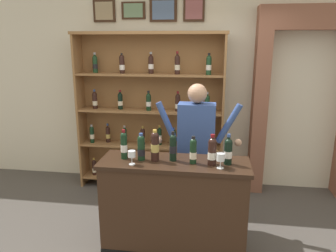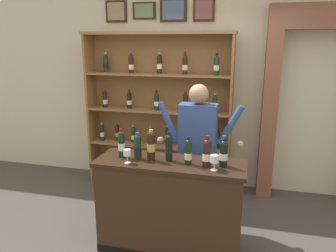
# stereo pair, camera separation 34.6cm
# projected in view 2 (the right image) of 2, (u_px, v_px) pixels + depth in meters

# --- Properties ---
(ground_plane) EXTENTS (14.00, 14.00, 0.02)m
(ground_plane) POSITION_uv_depth(u_px,v_px,m) (166.00, 248.00, 3.40)
(ground_plane) COLOR #47423D
(back_wall) EXTENTS (12.00, 0.19, 3.41)m
(back_wall) POSITION_uv_depth(u_px,v_px,m) (197.00, 69.00, 4.66)
(back_wall) COLOR beige
(back_wall) RESTS_ON ground
(wine_shelf) EXTENTS (2.09, 0.34, 2.21)m
(wine_shelf) POSITION_uv_depth(u_px,v_px,m) (159.00, 109.00, 4.59)
(wine_shelf) COLOR olive
(wine_shelf) RESTS_ON ground
(archway_doorway) EXTENTS (1.38, 0.45, 2.53)m
(archway_doorway) POSITION_uv_depth(u_px,v_px,m) (318.00, 95.00, 4.22)
(archway_doorway) COLOR brown
(archway_doorway) RESTS_ON ground
(tasting_counter) EXTENTS (1.46, 0.49, 0.96)m
(tasting_counter) POSITION_uv_depth(u_px,v_px,m) (170.00, 206.00, 3.27)
(tasting_counter) COLOR #382316
(tasting_counter) RESTS_ON ground
(shopkeeper) EXTENTS (0.98, 0.22, 1.64)m
(shopkeeper) POSITION_uv_depth(u_px,v_px,m) (198.00, 140.00, 3.63)
(shopkeeper) COLOR #2D3347
(shopkeeper) RESTS_ON ground
(tasting_bottle_super_tuscan) EXTENTS (0.07, 0.07, 0.30)m
(tasting_bottle_super_tuscan) POSITION_uv_depth(u_px,v_px,m) (121.00, 143.00, 3.23)
(tasting_bottle_super_tuscan) COLOR black
(tasting_bottle_super_tuscan) RESTS_ON tasting_counter
(tasting_bottle_riserva) EXTENTS (0.07, 0.07, 0.27)m
(tasting_bottle_riserva) POSITION_uv_depth(u_px,v_px,m) (138.00, 146.00, 3.18)
(tasting_bottle_riserva) COLOR black
(tasting_bottle_riserva) RESTS_ON tasting_counter
(tasting_bottle_vin_santo) EXTENTS (0.08, 0.08, 0.31)m
(tasting_bottle_vin_santo) POSITION_uv_depth(u_px,v_px,m) (151.00, 145.00, 3.14)
(tasting_bottle_vin_santo) COLOR black
(tasting_bottle_vin_santo) RESTS_ON tasting_counter
(tasting_bottle_chianti) EXTENTS (0.07, 0.07, 0.29)m
(tasting_bottle_chianti) POSITION_uv_depth(u_px,v_px,m) (169.00, 147.00, 3.13)
(tasting_bottle_chianti) COLOR black
(tasting_bottle_chianti) RESTS_ON tasting_counter
(tasting_bottle_grappa) EXTENTS (0.07, 0.07, 0.27)m
(tasting_bottle_grappa) POSITION_uv_depth(u_px,v_px,m) (188.00, 151.00, 3.05)
(tasting_bottle_grappa) COLOR black
(tasting_bottle_grappa) RESTS_ON tasting_counter
(tasting_bottle_bianco) EXTENTS (0.08, 0.08, 0.30)m
(tasting_bottle_bianco) POSITION_uv_depth(u_px,v_px,m) (207.00, 152.00, 2.99)
(tasting_bottle_bianco) COLOR black
(tasting_bottle_bianco) RESTS_ON tasting_counter
(tasting_bottle_rosso) EXTENTS (0.08, 0.08, 0.30)m
(tasting_bottle_rosso) POSITION_uv_depth(u_px,v_px,m) (224.00, 153.00, 2.99)
(tasting_bottle_rosso) COLOR black
(tasting_bottle_rosso) RESTS_ON tasting_counter
(wine_glass_spare) EXTENTS (0.08, 0.08, 0.14)m
(wine_glass_spare) POSITION_uv_depth(u_px,v_px,m) (215.00, 159.00, 2.91)
(wine_glass_spare) COLOR silver
(wine_glass_spare) RESTS_ON tasting_counter
(wine_glass_center) EXTENTS (0.07, 0.07, 0.14)m
(wine_glass_center) POSITION_uv_depth(u_px,v_px,m) (127.00, 153.00, 3.08)
(wine_glass_center) COLOR silver
(wine_glass_center) RESTS_ON tasting_counter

